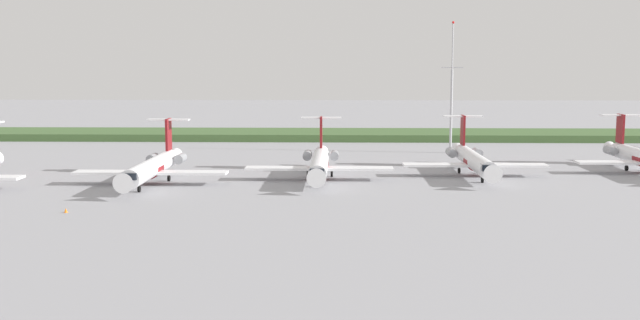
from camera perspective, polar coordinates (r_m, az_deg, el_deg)
ground_plane at (r=132.32m, az=0.21°, el=-0.29°), size 500.00×500.00×0.00m
grass_berm at (r=179.11m, az=0.55°, el=1.98°), size 320.00×20.00×1.71m
regional_jet_second at (r=112.96m, az=-12.84°, el=-0.49°), size 22.81×31.00×9.00m
regional_jet_third at (r=114.47m, az=-0.04°, el=-0.20°), size 22.81×31.00×9.00m
regional_jet_fourth at (r=120.88m, az=11.81°, el=0.04°), size 22.81×31.00×9.00m
antenna_mast at (r=150.52m, az=10.19°, el=4.68°), size 4.40×0.50×26.39m
safety_cone_front_marker at (r=93.49m, az=-19.16°, el=-3.72°), size 0.44×0.44×0.55m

